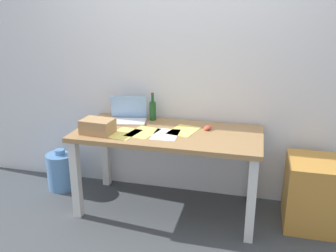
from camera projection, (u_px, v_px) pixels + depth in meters
ground_plane at (168, 208)px, 3.36m from camera, size 8.00×8.00×0.00m
back_wall at (180, 61)px, 3.35m from camera, size 5.20×0.08×2.60m
desk at (168, 143)px, 3.15m from camera, size 1.60×0.75×0.75m
laptop_left at (128, 116)px, 3.38m from camera, size 0.38×0.29×0.23m
beer_bottle at (153, 110)px, 3.41m from camera, size 0.06×0.06×0.26m
computer_mouse at (208, 128)px, 3.17m from camera, size 0.08×0.11×0.03m
cardboard_box at (98, 126)px, 3.06m from camera, size 0.28×0.21×0.12m
paper_sheet_near_back at (184, 131)px, 3.14m from camera, size 0.27×0.33×0.00m
paper_sheet_front_left at (124, 134)px, 3.07m from camera, size 0.26×0.33×0.00m
paper_yellow_folder at (143, 132)px, 3.10m from camera, size 0.27×0.33×0.00m
paper_sheet_center at (165, 134)px, 3.05m from camera, size 0.22×0.30×0.00m
water_cooler_jug at (62, 171)px, 3.69m from camera, size 0.29×0.29×0.42m
filing_cabinet at (310, 193)px, 3.04m from camera, size 0.40×0.48×0.58m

